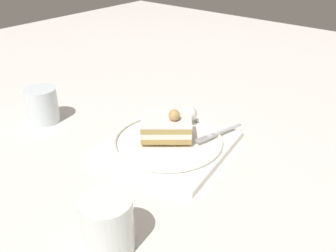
# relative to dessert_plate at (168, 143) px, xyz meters

# --- Properties ---
(ground_plane) EXTENTS (2.40, 2.40, 0.00)m
(ground_plane) POSITION_rel_dessert_plate_xyz_m (-0.01, -0.03, -0.01)
(ground_plane) COLOR silver
(dessert_plate) EXTENTS (0.28, 0.28, 0.02)m
(dessert_plate) POSITION_rel_dessert_plate_xyz_m (0.00, 0.00, 0.00)
(dessert_plate) COLOR white
(dessert_plate) RESTS_ON ground_plane
(cake_slice) EXTENTS (0.12, 0.12, 0.06)m
(cake_slice) POSITION_rel_dessert_plate_xyz_m (-0.00, -0.01, 0.03)
(cake_slice) COLOR tan
(cake_slice) RESTS_ON dessert_plate
(whipped_cream_dollop) EXTENTS (0.04, 0.04, 0.04)m
(whipped_cream_dollop) POSITION_rel_dessert_plate_xyz_m (-0.09, -0.01, 0.03)
(whipped_cream_dollop) COLOR white
(whipped_cream_dollop) RESTS_ON dessert_plate
(fork) EXTENTS (0.12, 0.04, 0.00)m
(fork) POSITION_rel_dessert_plate_xyz_m (-0.08, 0.07, 0.01)
(fork) COLOR silver
(fork) RESTS_ON dessert_plate
(drink_glass_near) EXTENTS (0.07, 0.07, 0.08)m
(drink_glass_near) POSITION_rel_dessert_plate_xyz_m (0.10, -0.30, 0.03)
(drink_glass_near) COLOR silver
(drink_glass_near) RESTS_ON ground_plane
(drink_glass_far) EXTENTS (0.07, 0.07, 0.09)m
(drink_glass_far) POSITION_rel_dessert_plate_xyz_m (0.26, 0.11, 0.03)
(drink_glass_far) COLOR white
(drink_glass_far) RESTS_ON ground_plane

